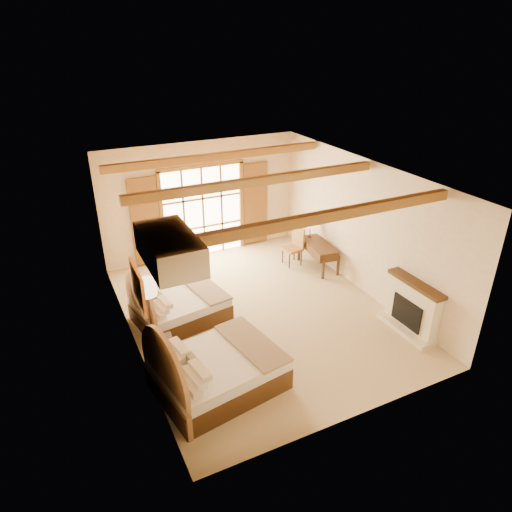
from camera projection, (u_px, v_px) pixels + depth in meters
floor at (258, 312)px, 10.36m from camera, size 7.00×7.00×0.00m
wall_back at (202, 200)px, 12.47m from camera, size 5.50×0.00×5.50m
wall_left at (127, 276)px, 8.57m from camera, size 0.00×7.00×7.00m
wall_right at (363, 227)px, 10.73m from camera, size 0.00×7.00×7.00m
ceiling at (258, 175)px, 8.94m from camera, size 7.00×7.00×0.00m
ceiling_beams at (258, 181)px, 9.00m from camera, size 5.39×4.60×0.18m
french_doors at (203, 212)px, 12.58m from camera, size 3.95×0.08×2.60m
fireplace at (411, 309)px, 9.54m from camera, size 0.46×1.40×1.16m
painting at (138, 287)px, 7.92m from camera, size 0.06×0.95×0.75m
canopy_valance at (170, 249)px, 6.50m from camera, size 0.70×1.40×0.45m
bed_near at (210, 370)px, 7.95m from camera, size 2.35×1.91×1.39m
bed_far at (174, 306)px, 9.90m from camera, size 2.09×1.70×1.23m
nightstand at (160, 356)px, 8.47m from camera, size 0.59×0.59×0.63m
floor_lamp at (148, 292)px, 8.36m from camera, size 0.36×0.36×1.68m
armchair at (170, 266)px, 11.68m from camera, size 0.96×0.97×0.66m
ottoman at (190, 267)px, 11.93m from camera, size 0.64×0.64×0.37m
desk at (318, 255)px, 12.18m from camera, size 0.72×1.36×0.70m
desk_chair at (293, 253)px, 12.38m from camera, size 0.53×0.52×1.05m
desk_lamp at (310, 225)px, 12.32m from camera, size 0.22×0.22×0.45m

